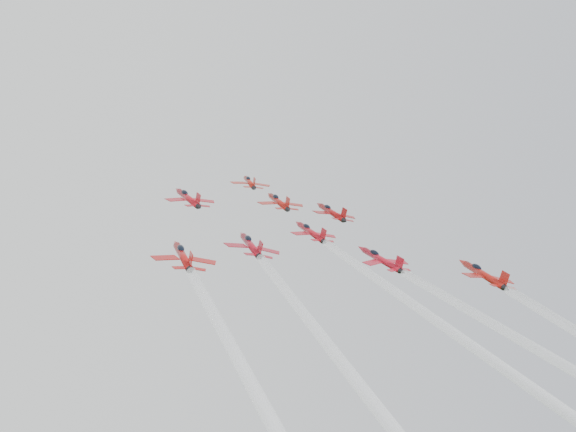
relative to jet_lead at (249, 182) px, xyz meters
name	(u,v)px	position (x,y,z in m)	size (l,w,h in m)	color
jet_lead	(249,182)	(0.00, 0.00, 0.00)	(9.46, 12.29, 7.16)	#A7190F
jet_row2_left	(188,198)	(-18.90, -18.41, -9.67)	(9.91, 12.87, 7.50)	#A70F1A
jet_row2_center	(278,201)	(1.32, -14.71, -7.73)	(10.09, 13.11, 7.64)	#A1160F
jet_row2_right	(331,212)	(11.56, -18.90, -9.93)	(9.93, 12.90, 7.51)	maroon
jet_center	(448,343)	(0.01, -71.47, -37.63)	(8.93, 86.19, 46.04)	#A70F1A
jet_rear_left	(390,400)	(-14.65, -81.80, -43.06)	(9.25, 89.28, 47.69)	maroon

